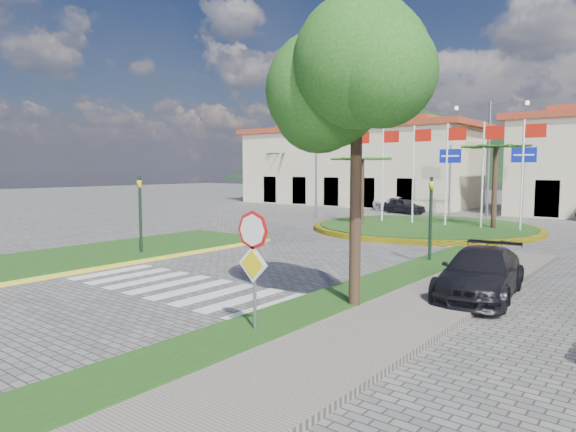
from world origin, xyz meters
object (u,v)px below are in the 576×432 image
Objects in this scene: white_van at (399,204)px; car_dark_a at (404,206)px; roundabout_island at (425,227)px; stop_sign at (253,252)px; deciduous_tree at (357,98)px; car_side_right at (481,273)px.

car_dark_a is at bearing -147.16° from white_van.
stop_sign is (4.90, -20.04, 1.62)m from roundabout_island.
deciduous_tree is 1.94× the size of car_dark_a.
car_side_right is at bearing 58.70° from deciduous_tree.
white_van is 0.90× the size of car_side_right.
deciduous_tree is at bearing -128.50° from car_side_right.
deciduous_tree is at bearing 78.82° from stop_sign.
deciduous_tree is 28.94m from car_dark_a.
white_van is 28.95m from car_side_right.
car_dark_a is (-11.20, 26.30, -4.58)m from deciduous_tree.
stop_sign reaches higher than car_side_right.
car_dark_a is at bearing 121.53° from roundabout_island.
stop_sign is at bearing -162.34° from white_van.
roundabout_island is at bearing -150.99° from white_van.
roundabout_island is 15.63m from car_side_right.
roundabout_island is 20.69m from stop_sign.
white_van is at bearing 113.18° from car_side_right.
white_van is at bearing 122.39° from roundabout_island.
deciduous_tree reaches higher than roundabout_island.
roundabout_island reaches higher than white_van.
white_van is (-12.64, 28.27, -4.60)m from deciduous_tree.
roundabout_island is 4.79× the size of stop_sign.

